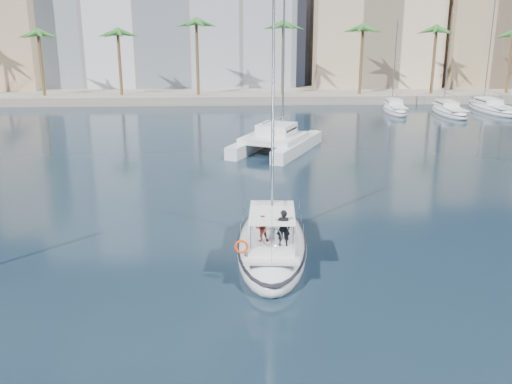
{
  "coord_description": "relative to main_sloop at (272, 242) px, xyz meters",
  "views": [
    {
      "loc": [
        -1.75,
        -26.75,
        11.49
      ],
      "look_at": [
        -0.41,
        1.5,
        2.99
      ],
      "focal_mm": 40.0,
      "sensor_mm": 36.0,
      "label": 1
    }
  ],
  "objects": [
    {
      "name": "ground",
      "position": [
        -0.37,
        -0.63,
        -0.52
      ],
      "size": [
        160.0,
        160.0,
        0.0
      ],
      "primitive_type": "plane",
      "color": "black",
      "rests_on": "ground"
    },
    {
      "name": "quay",
      "position": [
        -0.37,
        60.37,
        0.08
      ],
      "size": [
        120.0,
        14.0,
        1.2
      ],
      "primitive_type": "cube",
      "color": "gray",
      "rests_on": "ground"
    },
    {
      "name": "building_modern",
      "position": [
        -12.37,
        72.37,
        13.48
      ],
      "size": [
        42.0,
        16.0,
        28.0
      ],
      "primitive_type": "cube",
      "color": "silver",
      "rests_on": "ground"
    },
    {
      "name": "building_beige",
      "position": [
        21.63,
        69.37,
        9.48
      ],
      "size": [
        20.0,
        14.0,
        20.0
      ],
      "primitive_type": "cube",
      "color": "beige",
      "rests_on": "ground"
    },
    {
      "name": "building_tan_right",
      "position": [
        41.63,
        67.37,
        8.48
      ],
      "size": [
        18.0,
        12.0,
        18.0
      ],
      "primitive_type": "cube",
      "color": "tan",
      "rests_on": "ground"
    },
    {
      "name": "palm_centre",
      "position": [
        -0.37,
        56.37,
        9.76
      ],
      "size": [
        3.6,
        3.6,
        12.3
      ],
      "color": "brown",
      "rests_on": "ground"
    },
    {
      "name": "palm_right",
      "position": [
        33.63,
        56.37,
        9.76
      ],
      "size": [
        3.6,
        3.6,
        12.3
      ],
      "color": "brown",
      "rests_on": "ground"
    },
    {
      "name": "main_sloop",
      "position": [
        0.0,
        0.0,
        0.0
      ],
      "size": [
        4.41,
        11.44,
        16.63
      ],
      "rotation": [
        0.0,
        0.0,
        -0.08
      ],
      "color": "silver",
      "rests_on": "ground"
    },
    {
      "name": "catamaran",
      "position": [
        2.15,
        23.93,
        0.59
      ],
      "size": [
        9.56,
        12.07,
        15.89
      ],
      "rotation": [
        0.0,
        0.0,
        -0.45
      ],
      "color": "silver",
      "rests_on": "ground"
    },
    {
      "name": "seagull",
      "position": [
        -0.23,
        6.51,
        -0.09
      ],
      "size": [
        1.2,
        0.51,
        0.22
      ],
      "color": "silver",
      "rests_on": "ground"
    },
    {
      "name": "moored_yacht_a",
      "position": [
        19.63,
        46.37,
        -0.52
      ],
      "size": [
        3.37,
        9.52,
        11.9
      ],
      "primitive_type": null,
      "rotation": [
        0.0,
        0.0,
        -0.07
      ],
      "color": "silver",
      "rests_on": "ground"
    },
    {
      "name": "moored_yacht_b",
      "position": [
        26.13,
        44.37,
        -0.52
      ],
      "size": [
        3.32,
        10.83,
        13.72
      ],
      "primitive_type": null,
      "rotation": [
        0.0,
        0.0,
        -0.02
      ],
      "color": "silver",
      "rests_on": "ground"
    },
    {
      "name": "moored_yacht_c",
      "position": [
        32.63,
        46.37,
        -0.52
      ],
      "size": [
        3.98,
        12.33,
        15.54
      ],
      "primitive_type": null,
      "rotation": [
        0.0,
        0.0,
        0.03
      ],
      "color": "silver",
      "rests_on": "ground"
    }
  ]
}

